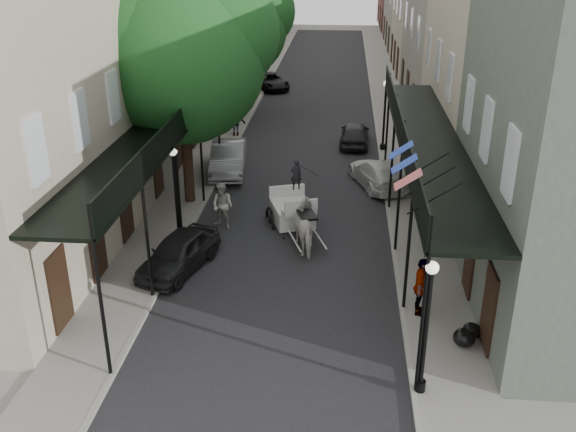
% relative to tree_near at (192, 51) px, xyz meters
% --- Properties ---
extents(ground, '(140.00, 140.00, 0.00)m').
position_rel_tree_near_xyz_m(ground, '(4.20, -10.18, -6.49)').
color(ground, gray).
rests_on(ground, ground).
extents(road, '(8.00, 90.00, 0.01)m').
position_rel_tree_near_xyz_m(road, '(4.20, 9.82, -6.48)').
color(road, black).
rests_on(road, ground).
extents(sidewalk_left, '(2.20, 90.00, 0.12)m').
position_rel_tree_near_xyz_m(sidewalk_left, '(-0.80, 9.82, -6.43)').
color(sidewalk_left, gray).
rests_on(sidewalk_left, ground).
extents(sidewalk_right, '(2.20, 90.00, 0.12)m').
position_rel_tree_near_xyz_m(sidewalk_right, '(9.20, 9.82, -6.43)').
color(sidewalk_right, gray).
rests_on(sidewalk_right, ground).
extents(building_row_left, '(5.00, 80.00, 10.50)m').
position_rel_tree_near_xyz_m(building_row_left, '(-4.40, 19.82, -1.24)').
color(building_row_left, '#B6A791').
rests_on(building_row_left, ground).
extents(building_row_right, '(5.00, 80.00, 10.50)m').
position_rel_tree_near_xyz_m(building_row_right, '(12.80, 19.82, -1.24)').
color(building_row_right, gray).
rests_on(building_row_right, ground).
extents(gallery_left, '(2.20, 18.05, 4.88)m').
position_rel_tree_near_xyz_m(gallery_left, '(-0.59, -3.20, -2.44)').
color(gallery_left, black).
rests_on(gallery_left, sidewalk_left).
extents(gallery_right, '(2.20, 18.05, 4.88)m').
position_rel_tree_near_xyz_m(gallery_right, '(8.99, -3.20, -2.44)').
color(gallery_right, black).
rests_on(gallery_right, sidewalk_right).
extents(tree_near, '(7.31, 6.80, 9.63)m').
position_rel_tree_near_xyz_m(tree_near, '(0.00, 0.00, 0.00)').
color(tree_near, '#382619').
rests_on(tree_near, sidewalk_left).
extents(tree_far, '(6.45, 6.00, 8.61)m').
position_rel_tree_near_xyz_m(tree_far, '(-0.05, 14.00, -0.65)').
color(tree_far, '#382619').
rests_on(tree_far, sidewalk_left).
extents(lamppost_right_near, '(0.32, 0.32, 3.71)m').
position_rel_tree_near_xyz_m(lamppost_right_near, '(8.30, -12.18, -4.44)').
color(lamppost_right_near, black).
rests_on(lamppost_right_near, sidewalk_right).
extents(lamppost_left, '(0.32, 0.32, 3.71)m').
position_rel_tree_near_xyz_m(lamppost_left, '(0.10, -4.18, -4.44)').
color(lamppost_left, black).
rests_on(lamppost_left, sidewalk_left).
extents(lamppost_right_far, '(0.32, 0.32, 3.71)m').
position_rel_tree_near_xyz_m(lamppost_right_far, '(8.30, 7.82, -4.44)').
color(lamppost_right_far, black).
rests_on(lamppost_right_far, sidewalk_right).
extents(horse, '(1.57, 2.28, 1.76)m').
position_rel_tree_near_xyz_m(horse, '(4.96, -4.18, -5.61)').
color(horse, beige).
rests_on(horse, ground).
extents(carriage, '(2.35, 2.93, 2.94)m').
position_rel_tree_near_xyz_m(carriage, '(4.08, -1.58, -5.34)').
color(carriage, black).
rests_on(carriage, ground).
extents(pedestrian_walking, '(1.13, 1.02, 1.89)m').
position_rel_tree_near_xyz_m(pedestrian_walking, '(1.49, -2.57, -5.55)').
color(pedestrian_walking, '#A3A39A').
rests_on(pedestrian_walking, ground).
extents(pedestrian_sidewalk_left, '(1.26, 0.85, 1.81)m').
position_rel_tree_near_xyz_m(pedestrian_sidewalk_left, '(-0.00, 9.74, -5.46)').
color(pedestrian_sidewalk_left, gray).
rests_on(pedestrian_sidewalk_left, sidewalk_left).
extents(pedestrian_sidewalk_right, '(0.68, 1.17, 1.87)m').
position_rel_tree_near_xyz_m(pedestrian_sidewalk_right, '(8.62, -8.52, -5.43)').
color(pedestrian_sidewalk_right, gray).
rests_on(pedestrian_sidewalk_right, sidewalk_right).
extents(car_left_near, '(2.61, 4.16, 1.32)m').
position_rel_tree_near_xyz_m(car_left_near, '(0.60, -6.18, -5.83)').
color(car_left_near, black).
rests_on(car_left_near, ground).
extents(car_left_mid, '(2.07, 4.67, 1.49)m').
position_rel_tree_near_xyz_m(car_left_mid, '(0.60, 3.82, -5.74)').
color(car_left_mid, '#97989C').
rests_on(car_left_mid, ground).
extents(car_left_far, '(3.58, 4.69, 1.18)m').
position_rel_tree_near_xyz_m(car_left_far, '(0.60, 22.34, -5.90)').
color(car_left_far, black).
rests_on(car_left_far, ground).
extents(car_right_near, '(3.03, 4.66, 1.26)m').
position_rel_tree_near_xyz_m(car_right_near, '(7.80, 2.55, -5.86)').
color(car_right_near, silver).
rests_on(car_right_near, ground).
extents(car_right_far, '(1.71, 3.87, 1.30)m').
position_rel_tree_near_xyz_m(car_right_far, '(6.80, 8.82, -5.84)').
color(car_right_far, black).
rests_on(car_right_far, ground).
extents(trash_bags, '(0.88, 1.03, 0.53)m').
position_rel_tree_near_xyz_m(trash_bags, '(9.83, -9.93, -6.12)').
color(trash_bags, black).
rests_on(trash_bags, sidewalk_right).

